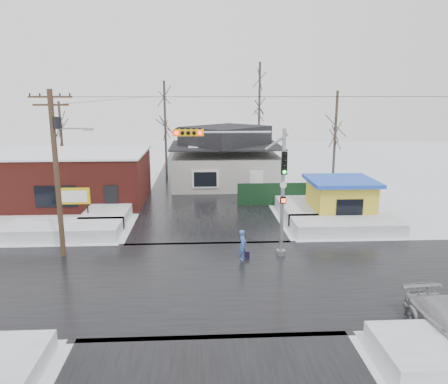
{
  "coord_description": "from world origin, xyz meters",
  "views": [
    {
      "loc": [
        -0.37,
        -19.63,
        8.8
      ],
      "look_at": [
        0.99,
        5.79,
        3.0
      ],
      "focal_mm": 35.0,
      "sensor_mm": 36.0,
      "label": 1
    }
  ],
  "objects_px": {
    "utility_pole": "(57,165)",
    "marquee_sign": "(73,197)",
    "traffic_signal": "(254,175)",
    "pedestrian": "(243,245)",
    "kiosk": "(340,199)"
  },
  "relations": [
    {
      "from": "pedestrian",
      "to": "kiosk",
      "type": "bearing_deg",
      "value": -30.32
    },
    {
      "from": "kiosk",
      "to": "utility_pole",
      "type": "bearing_deg",
      "value": -159.56
    },
    {
      "from": "pedestrian",
      "to": "marquee_sign",
      "type": "bearing_deg",
      "value": 72.5
    },
    {
      "from": "traffic_signal",
      "to": "pedestrian",
      "type": "bearing_deg",
      "value": -142.63
    },
    {
      "from": "utility_pole",
      "to": "traffic_signal",
      "type": "bearing_deg",
      "value": -2.95
    },
    {
      "from": "kiosk",
      "to": "pedestrian",
      "type": "distance_m",
      "value": 10.75
    },
    {
      "from": "utility_pole",
      "to": "marquee_sign",
      "type": "relative_size",
      "value": 3.53
    },
    {
      "from": "traffic_signal",
      "to": "pedestrian",
      "type": "xyz_separation_m",
      "value": [
        -0.61,
        -0.47,
        -3.72
      ]
    },
    {
      "from": "utility_pole",
      "to": "marquee_sign",
      "type": "height_order",
      "value": "utility_pole"
    },
    {
      "from": "traffic_signal",
      "to": "marquee_sign",
      "type": "relative_size",
      "value": 2.75
    },
    {
      "from": "utility_pole",
      "to": "pedestrian",
      "type": "relative_size",
      "value": 5.51
    },
    {
      "from": "traffic_signal",
      "to": "utility_pole",
      "type": "bearing_deg",
      "value": 177.05
    },
    {
      "from": "traffic_signal",
      "to": "marquee_sign",
      "type": "distance_m",
      "value": 13.42
    },
    {
      "from": "marquee_sign",
      "to": "pedestrian",
      "type": "relative_size",
      "value": 1.56
    },
    {
      "from": "kiosk",
      "to": "traffic_signal",
      "type": "bearing_deg",
      "value": -135.16
    }
  ]
}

